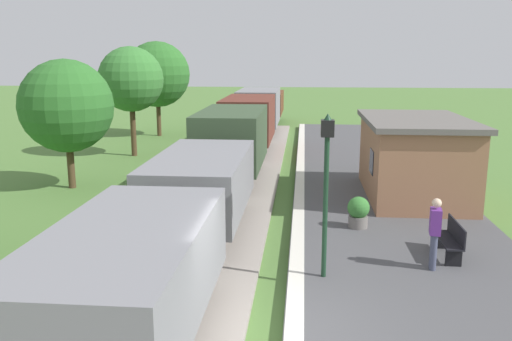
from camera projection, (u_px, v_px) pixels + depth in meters
name	position (u px, v px, depth m)	size (l,w,h in m)	color
platform_edge_stripe	(294.00, 332.00, 9.70)	(0.36, 60.00, 0.01)	silver
track_ballast	(144.00, 335.00, 9.99)	(3.80, 60.00, 0.12)	#9E9389
rail_near	(181.00, 330.00, 9.90)	(0.07, 60.00, 0.14)	slate
rail_far	(106.00, 327.00, 10.02)	(0.07, 60.00, 0.14)	slate
freight_train	(242.00, 132.00, 25.49)	(2.50, 39.20, 2.72)	gray
station_hut	(414.00, 157.00, 18.82)	(3.50, 5.80, 2.78)	#9E6B4C
bench_near_hut	(451.00, 239.00, 13.21)	(0.42, 1.50, 0.91)	black
bench_down_platform	(386.00, 158.00, 23.69)	(0.42, 1.50, 0.91)	black
person_waiting	(435.00, 231.00, 12.38)	(0.29, 0.41, 1.71)	#474C66
potted_planter	(358.00, 212.00, 15.50)	(0.64, 0.64, 0.92)	slate
lamp_post_near	(326.00, 166.00, 11.61)	(0.28, 0.28, 3.70)	#193823
tree_trackside_far	(67.00, 106.00, 20.60)	(3.58, 3.58, 5.04)	#4C3823
tree_field_left	(131.00, 79.00, 27.24)	(3.31, 3.31, 5.61)	#4C3823
tree_field_distant	(157.00, 74.00, 34.18)	(4.16, 4.16, 6.03)	#4C3823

